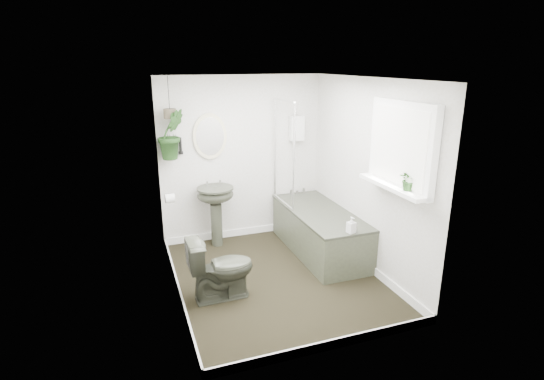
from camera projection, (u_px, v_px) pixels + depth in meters
name	position (u px, v px, depth m)	size (l,w,h in m)	color
floor	(276.00, 278.00, 5.05)	(2.30, 2.80, 0.02)	black
ceiling	(277.00, 77.00, 4.37)	(2.30, 2.80, 0.02)	white
wall_back	(242.00, 159.00, 5.98)	(2.30, 0.02, 2.30)	silver
wall_front	(337.00, 231.00, 3.44)	(2.30, 0.02, 2.30)	silver
wall_left	(170.00, 196.00, 4.33)	(0.02, 2.80, 2.30)	silver
wall_right	(367.00, 176.00, 5.08)	(0.02, 2.80, 2.30)	silver
skirting	(276.00, 274.00, 5.03)	(2.30, 2.80, 0.10)	white
bathtub	(319.00, 231.00, 5.67)	(0.72, 1.72, 0.58)	#313429
bath_screen	(284.00, 153.00, 5.71)	(0.04, 0.72, 1.40)	silver
shower_box	(297.00, 128.00, 6.05)	(0.20, 0.10, 0.35)	white
oval_mirror	(210.00, 136.00, 5.69)	(0.46, 0.03, 0.62)	beige
wall_sconce	(181.00, 146.00, 5.58)	(0.04, 0.04, 0.22)	black
toilet_roll_holder	(170.00, 198.00, 5.06)	(0.11, 0.11, 0.11)	white
window_recess	(402.00, 146.00, 4.28)	(0.08, 1.00, 0.90)	white
window_sill	(392.00, 186.00, 4.38)	(0.18, 1.00, 0.04)	white
window_blinds	(398.00, 146.00, 4.27)	(0.01, 0.86, 0.76)	white
toilet	(221.00, 268.00, 4.53)	(0.39, 0.69, 0.70)	#313429
pedestal_sink	(216.00, 216.00, 5.83)	(0.50, 0.42, 0.85)	#313429
sill_plant	(409.00, 179.00, 4.15)	(0.20, 0.17, 0.22)	black
hanging_plant	(171.00, 134.00, 5.40)	(0.35, 0.28, 0.64)	black
soap_bottle	(351.00, 225.00, 4.84)	(0.09, 0.09, 0.19)	black
hanging_pot	(170.00, 114.00, 5.32)	(0.16, 0.16, 0.12)	#4D4535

